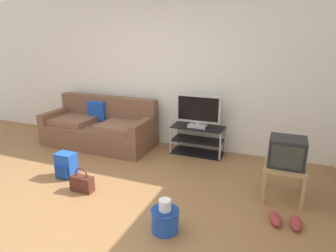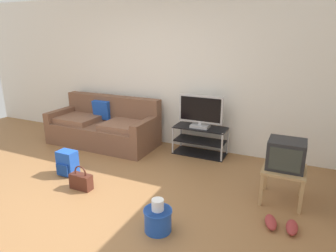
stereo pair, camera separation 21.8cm
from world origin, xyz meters
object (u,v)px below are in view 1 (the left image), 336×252
(handbag, at_px, (82,183))
(flat_tv, at_px, (198,112))
(sneakers_pair, at_px, (286,221))
(tv_stand, at_px, (198,140))
(backpack, at_px, (66,165))
(side_table, at_px, (285,171))
(cleaning_bucket, at_px, (165,218))
(crt_tv, at_px, (287,152))
(couch, at_px, (100,128))

(handbag, bearing_deg, flat_tv, 60.38)
(sneakers_pair, bearing_deg, tv_stand, 132.37)
(backpack, bearing_deg, side_table, -4.68)
(handbag, bearing_deg, backpack, 151.10)
(sneakers_pair, bearing_deg, cleaning_bucket, -153.64)
(tv_stand, relative_size, side_table, 1.81)
(backpack, bearing_deg, flat_tv, 30.46)
(handbag, bearing_deg, crt_tv, 18.80)
(couch, bearing_deg, cleaning_bucket, -42.59)
(couch, xyz_separation_m, side_table, (3.26, -0.78, 0.05))
(crt_tv, height_order, cleaning_bucket, crt_tv)
(handbag, distance_m, sneakers_pair, 2.53)
(tv_stand, height_order, backpack, tv_stand)
(side_table, distance_m, sneakers_pair, 0.68)
(side_table, relative_size, cleaning_bucket, 1.36)
(handbag, xyz_separation_m, cleaning_bucket, (1.34, -0.36, 0.03))
(flat_tv, height_order, sneakers_pair, flat_tv)
(crt_tv, xyz_separation_m, backpack, (-2.94, -0.58, -0.44))
(crt_tv, xyz_separation_m, handbag, (-2.47, -0.84, -0.50))
(tv_stand, xyz_separation_m, side_table, (1.43, -1.03, 0.12))
(couch, distance_m, crt_tv, 3.36)
(tv_stand, relative_size, backpack, 2.46)
(sneakers_pair, bearing_deg, flat_tv, 132.77)
(cleaning_bucket, bearing_deg, tv_stand, 97.74)
(couch, distance_m, backpack, 1.39)
(cleaning_bucket, bearing_deg, couch, 137.41)
(tv_stand, relative_size, crt_tv, 2.12)
(cleaning_bucket, bearing_deg, side_table, 46.42)
(side_table, bearing_deg, tv_stand, 144.25)
(handbag, bearing_deg, tv_stand, 60.68)
(crt_tv, bearing_deg, couch, 166.82)
(flat_tv, xyz_separation_m, backpack, (-1.52, -1.57, -0.58))
(tv_stand, xyz_separation_m, crt_tv, (1.43, -1.01, 0.37))
(side_table, relative_size, crt_tv, 1.17)
(side_table, xyz_separation_m, sneakers_pair, (0.06, -0.60, -0.32))
(flat_tv, xyz_separation_m, crt_tv, (1.43, -0.99, -0.15))
(flat_tv, distance_m, crt_tv, 1.74)
(tv_stand, height_order, crt_tv, crt_tv)
(tv_stand, xyz_separation_m, handbag, (-1.04, -1.85, -0.13))
(crt_tv, bearing_deg, sneakers_pair, -84.84)
(side_table, height_order, backpack, side_table)
(couch, relative_size, backpack, 5.56)
(tv_stand, xyz_separation_m, flat_tv, (0.00, -0.02, 0.52))
(couch, xyz_separation_m, crt_tv, (3.26, -0.76, 0.30))
(crt_tv, bearing_deg, side_table, -90.00)
(couch, relative_size, crt_tv, 4.79)
(backpack, height_order, cleaning_bucket, same)
(crt_tv, distance_m, backpack, 3.03)
(backpack, bearing_deg, crt_tv, -4.38)
(tv_stand, bearing_deg, flat_tv, -90.00)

